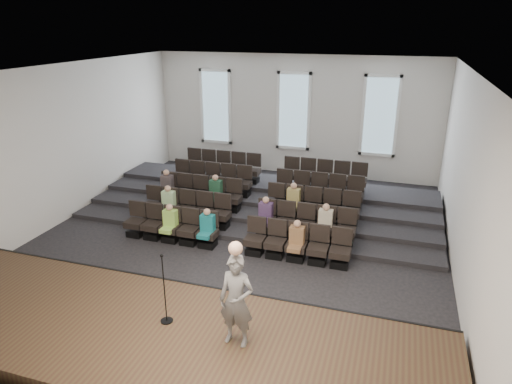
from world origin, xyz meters
The scene contains 14 objects.
ground centered at (0.00, 0.00, 0.00)m, with size 14.00×14.00×0.00m, color black.
ceiling centered at (0.00, 0.00, 5.01)m, with size 12.00×14.00×0.02m, color white.
wall_back centered at (0.00, 7.02, 2.50)m, with size 12.00×0.04×5.00m, color silver.
wall_front centered at (0.00, -7.02, 2.50)m, with size 12.00×0.04×5.00m, color silver.
wall_left centered at (-6.02, 0.00, 2.50)m, with size 0.04×14.00×5.00m, color silver.
wall_right centered at (6.02, 0.00, 2.50)m, with size 0.04×14.00×5.00m, color silver.
stage centered at (0.00, -5.10, 0.25)m, with size 11.80×3.60×0.50m, color #3D2E1A.
stage_lip centered at (0.00, -3.33, 0.25)m, with size 11.80×0.06×0.52m, color black.
risers centered at (0.00, 3.17, 0.20)m, with size 11.80×4.80×0.60m.
seating_rows centered at (0.00, 1.54, 0.68)m, with size 6.80×4.70×1.67m.
windows centered at (0.00, 6.95, 2.70)m, with size 8.44×0.10×3.24m.
audience centered at (-0.35, 0.45, 0.83)m, with size 6.05×2.64×1.10m.
speaker centered at (1.77, -4.94, 1.41)m, with size 0.67×0.44×1.83m, color #64615F.
mic_stand centered at (0.19, -4.77, 0.96)m, with size 0.26×0.26×1.53m.
Camera 1 is at (4.27, -11.60, 6.20)m, focal length 32.00 mm.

